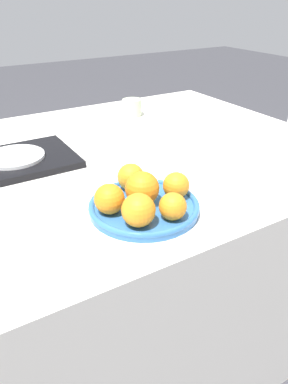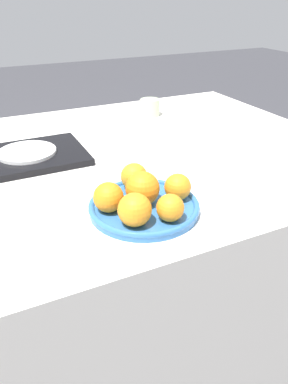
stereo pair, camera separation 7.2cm
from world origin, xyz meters
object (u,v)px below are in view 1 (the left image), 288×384
at_px(orange_1, 109,199).
at_px(serving_tray, 15,161).
at_px(orange_4, 138,210).
at_px(side_plate, 14,157).
at_px(orange_3, 173,206).
at_px(orange_5, 176,185).
at_px(fruit_platter, 144,206).
at_px(cup_0, 132,108).
at_px(orange_2, 131,177).
at_px(orange_0, 142,188).

bearing_deg(orange_1, serving_tray, 104.69).
bearing_deg(orange_4, side_plate, 105.68).
bearing_deg(orange_3, orange_1, 138.39).
relative_size(orange_1, orange_5, 1.07).
distance_m(fruit_platter, orange_3, 0.09).
xyz_separation_m(orange_4, cup_0, (0.40, 0.73, -0.02)).
xyz_separation_m(orange_3, orange_4, (-0.08, 0.02, 0.01)).
distance_m(orange_5, cup_0, 0.72).
relative_size(orange_3, cup_0, 0.77).
distance_m(side_plate, cup_0, 0.59).
bearing_deg(orange_2, side_plate, 121.08).
xyz_separation_m(orange_3, orange_5, (0.06, 0.07, 0.00)).
relative_size(fruit_platter, side_plate, 1.49).
distance_m(orange_0, orange_5, 0.09).
height_order(orange_5, serving_tray, orange_5).
relative_size(orange_0, side_plate, 0.46).
distance_m(orange_2, serving_tray, 0.39).
distance_m(orange_4, orange_5, 0.15).
xyz_separation_m(orange_1, orange_3, (0.10, -0.09, -0.00)).
height_order(orange_4, serving_tray, orange_4).
relative_size(fruit_platter, orange_3, 4.26).
bearing_deg(orange_4, serving_tray, 105.68).
bearing_deg(orange_4, orange_0, 54.27).
bearing_deg(fruit_platter, side_plate, 114.16).
distance_m(orange_5, serving_tray, 0.51).
relative_size(orange_4, orange_5, 1.14).
bearing_deg(orange_1, orange_3, -41.61).
relative_size(orange_3, serving_tray, 0.18).
relative_size(fruit_platter, orange_0, 3.25).
relative_size(orange_4, serving_tray, 0.21).
bearing_deg(fruit_platter, orange_4, -129.07).
bearing_deg(cup_0, orange_5, -111.19).
bearing_deg(side_plate, serving_tray, 0.00).
distance_m(orange_0, side_plate, 0.45).
xyz_separation_m(orange_1, side_plate, (-0.11, 0.41, -0.02)).
height_order(orange_4, side_plate, orange_4).
xyz_separation_m(orange_1, serving_tray, (-0.11, 0.41, -0.04)).
height_order(fruit_platter, orange_1, orange_1).
xyz_separation_m(orange_0, orange_5, (0.08, -0.02, -0.01)).
height_order(orange_1, orange_2, orange_1).
bearing_deg(orange_2, orange_4, -113.77).
bearing_deg(orange_4, orange_5, 22.79).
bearing_deg(fruit_platter, orange_0, 89.94).
xyz_separation_m(orange_1, orange_5, (0.17, -0.02, -0.00)).
relative_size(orange_0, orange_1, 1.16).
bearing_deg(cup_0, orange_4, -118.55).
xyz_separation_m(orange_4, side_plate, (-0.14, 0.48, -0.03)).
height_order(side_plate, cup_0, cup_0).
height_order(serving_tray, cup_0, cup_0).
distance_m(orange_0, orange_2, 0.08).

